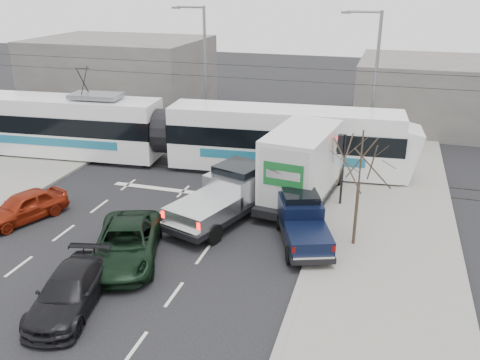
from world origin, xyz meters
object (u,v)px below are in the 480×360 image
(box_truck, at_px, (305,164))
(tram, at_px, (165,132))
(navy_pickup, at_px, (302,220))
(green_car, at_px, (126,243))
(street_lamp_near, at_px, (372,79))
(red_car, at_px, (24,206))
(dark_car, at_px, (69,291))
(bare_tree, at_px, (361,163))
(silver_pickup, at_px, (229,194))
(street_lamp_far, at_px, (203,65))
(traffic_signal, at_px, (341,154))

(box_truck, bearing_deg, tram, 168.99)
(navy_pickup, distance_m, green_car, 7.43)
(street_lamp_near, distance_m, green_car, 17.98)
(street_lamp_near, xyz_separation_m, red_car, (-14.81, -13.36, -4.42))
(street_lamp_near, relative_size, tram, 0.32)
(tram, distance_m, navy_pickup, 12.44)
(street_lamp_near, relative_size, dark_car, 1.95)
(bare_tree, xyz_separation_m, tram, (-12.04, 7.37, -1.78))
(silver_pickup, bearing_deg, dark_car, -91.08)
(bare_tree, relative_size, box_truck, 0.62)
(green_car, distance_m, red_car, 6.67)
(street_lamp_near, relative_size, green_car, 1.67)
(street_lamp_far, distance_m, dark_car, 21.41)
(bare_tree, height_order, box_truck, bare_tree)
(bare_tree, distance_m, green_car, 9.97)
(red_car, bearing_deg, traffic_signal, 44.21)
(traffic_signal, height_order, dark_car, traffic_signal)
(box_truck, distance_m, green_car, 10.01)
(green_car, bearing_deg, tram, 86.89)
(traffic_signal, distance_m, red_car, 15.29)
(box_truck, xyz_separation_m, navy_pickup, (0.70, -4.48, -0.93))
(bare_tree, height_order, silver_pickup, bare_tree)
(red_car, xyz_separation_m, dark_car, (6.09, -5.40, -0.03))
(bare_tree, distance_m, dark_car, 11.98)
(tram, distance_m, dark_car, 15.00)
(street_lamp_far, distance_m, box_truck, 13.17)
(red_car, bearing_deg, dark_car, -20.09)
(traffic_signal, bearing_deg, street_lamp_far, 138.28)
(box_truck, bearing_deg, red_car, -145.64)
(bare_tree, xyz_separation_m, green_car, (-8.71, -3.77, -3.05))
(silver_pickup, height_order, dark_car, silver_pickup)
(bare_tree, distance_m, street_lamp_near, 11.58)
(street_lamp_far, relative_size, tram, 0.32)
(navy_pickup, height_order, green_car, navy_pickup)
(tram, relative_size, box_truck, 3.45)
(box_truck, relative_size, dark_car, 1.76)
(tram, xyz_separation_m, navy_pickup, (9.84, -7.54, -1.02))
(bare_tree, distance_m, traffic_signal, 4.28)
(street_lamp_near, relative_size, box_truck, 1.11)
(traffic_signal, height_order, silver_pickup, traffic_signal)
(tram, bearing_deg, bare_tree, -36.13)
(bare_tree, xyz_separation_m, street_lamp_near, (-0.29, 11.50, 1.32))
(red_car, relative_size, dark_car, 0.89)
(street_lamp_far, xyz_separation_m, tram, (-0.26, -6.13, -3.10))
(dark_car, bearing_deg, silver_pickup, 58.22)
(red_car, bearing_deg, street_lamp_near, 63.51)
(street_lamp_far, height_order, red_car, street_lamp_far)
(street_lamp_far, bearing_deg, navy_pickup, -54.99)
(street_lamp_near, relative_size, silver_pickup, 1.29)
(bare_tree, bearing_deg, traffic_signal, 105.76)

